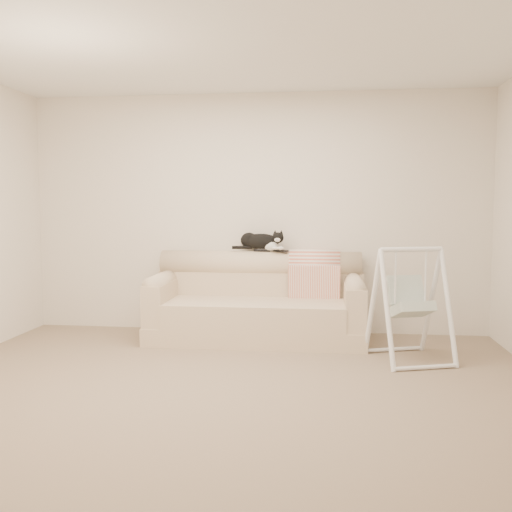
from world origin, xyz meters
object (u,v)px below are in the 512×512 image
Objects in this scene: remote_a at (262,250)px; tuxedo_cat at (261,241)px; remote_b at (281,251)px; baby_swing at (410,304)px; sofa at (258,305)px.

tuxedo_cat is at bearing 138.17° from remote_a.
tuxedo_cat is at bearing 170.11° from remote_b.
baby_swing is (1.22, -0.89, -0.40)m from remote_b.
tuxedo_cat is at bearing 88.53° from sofa.
baby_swing reaches higher than remote_a.
remote_a is 0.21m from remote_b.
baby_swing is at bearing -25.11° from sofa.
remote_a is at bearing 173.33° from remote_b.
remote_a is (0.02, 0.24, 0.56)m from sofa.
tuxedo_cat is (-0.02, 0.01, 0.10)m from remote_a.
remote_a is 0.32× the size of tuxedo_cat.
remote_b is at bearing -9.89° from tuxedo_cat.
tuxedo_cat reaches higher than baby_swing.
tuxedo_cat reaches higher than sofa.
remote_b is 1.56m from baby_swing.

